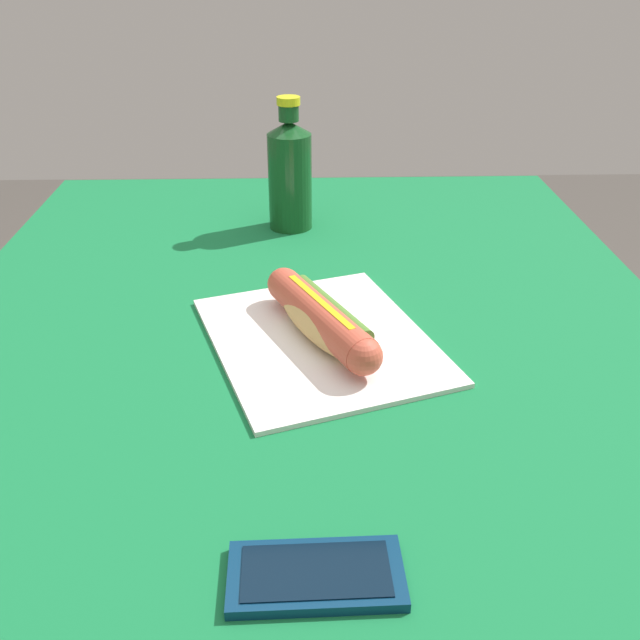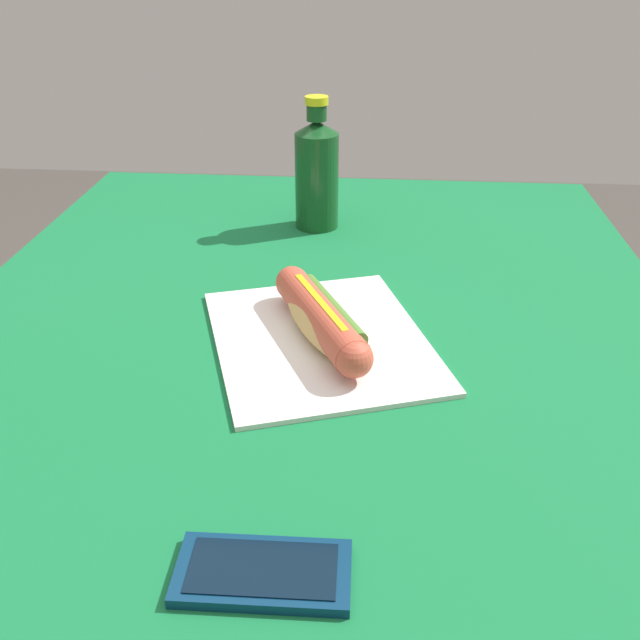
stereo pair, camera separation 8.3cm
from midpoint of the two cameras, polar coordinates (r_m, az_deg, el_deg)
The scene contains 5 objects.
dining_table at distance 0.96m, azimuth -3.41°, elevation -7.02°, with size 1.17×0.94×0.76m.
paper_wrapper at distance 0.84m, azimuth -2.82°, elevation -1.69°, with size 0.30×0.24×0.01m, color silver.
hot_dog at distance 0.83m, azimuth -2.81°, elevation 0.09°, with size 0.22×0.13×0.05m.
cell_phone at distance 0.57m, azimuth -5.08°, elevation -20.00°, with size 0.07×0.13×0.01m.
soda_bottle at distance 1.15m, azimuth -4.55°, elevation 11.71°, with size 0.07×0.07×0.21m.
Camera 1 is at (0.78, -0.01, 1.19)m, focal length 39.68 mm.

